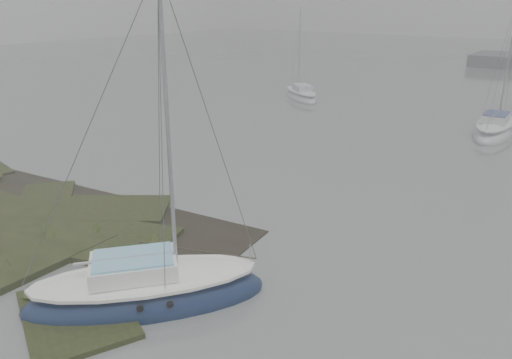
% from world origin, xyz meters
% --- Properties ---
extents(ground, '(160.00, 160.00, 0.00)m').
position_xyz_m(ground, '(0.00, 30.00, 0.00)').
color(ground, slate).
rests_on(ground, ground).
extents(sailboat_main, '(5.79, 6.21, 9.04)m').
position_xyz_m(sailboat_main, '(1.49, 0.99, 0.28)').
color(sailboat_main, '#131F3E').
rests_on(sailboat_main, ground).
extents(sailboat_white, '(2.13, 6.20, 8.71)m').
position_xyz_m(sailboat_white, '(5.45, 25.41, 0.27)').
color(sailboat_white, silver).
rests_on(sailboat_white, ground).
extents(sailboat_far_a, '(5.31, 4.88, 7.68)m').
position_xyz_m(sailboat_far_a, '(-9.89, 28.68, 0.24)').
color(sailboat_far_a, silver).
rests_on(sailboat_far_a, ground).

